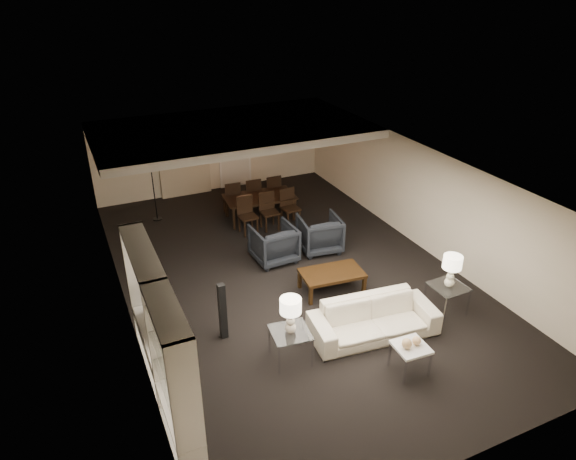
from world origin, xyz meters
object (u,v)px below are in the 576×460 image
at_px(sofa, 374,319).
at_px(floor_speaker, 223,311).
at_px(chair_nl, 248,216).
at_px(chair_nm, 270,212).
at_px(vase_amber, 163,333).
at_px(table_lamp_left, 291,316).
at_px(chair_nr, 290,208).
at_px(coffee_table, 332,281).
at_px(side_table_left, 290,346).
at_px(pendant_light, 243,146).
at_px(table_lamp_right, 451,271).
at_px(armchair_left, 274,243).
at_px(floor_lamp, 154,190).
at_px(armchair_right, 320,234).
at_px(chair_fm, 252,194).
at_px(chair_fl, 231,197).
at_px(vase_blue, 176,385).
at_px(side_table_right, 446,299).
at_px(television, 151,312).
at_px(dining_table, 260,208).
at_px(chair_fr, 271,191).
at_px(marble_table, 409,359).

xyz_separation_m(sofa, floor_speaker, (-2.56, 1.08, 0.23)).
xyz_separation_m(chair_nl, chair_nm, (0.60, 0.00, 0.00)).
distance_m(vase_amber, chair_nl, 6.33).
relative_size(table_lamp_left, chair_nr, 0.68).
bearing_deg(coffee_table, side_table_left, -136.74).
bearing_deg(pendant_light, vase_amber, -118.71).
bearing_deg(table_lamp_right, floor_speaker, 165.71).
distance_m(pendant_light, armchair_left, 3.19).
height_order(vase_amber, floor_lamp, floor_lamp).
height_order(pendant_light, floor_speaker, pendant_light).
distance_m(armchair_right, chair_fm, 2.93).
relative_size(sofa, chair_fl, 2.41).
xyz_separation_m(coffee_table, chair_nl, (-0.65, 3.25, 0.26)).
bearing_deg(chair_nm, vase_blue, -123.26).
bearing_deg(floor_lamp, pendant_light, -13.14).
distance_m(side_table_right, chair_nr, 4.99).
bearing_deg(armchair_right, chair_nl, -43.21).
relative_size(armchair_right, side_table_right, 1.49).
relative_size(pendant_light, sofa, 0.22).
bearing_deg(chair_fm, armchair_left, 80.92).
distance_m(side_table_right, table_lamp_left, 3.46).
bearing_deg(vase_blue, floor_speaker, 58.21).
relative_size(pendant_light, floor_lamp, 0.30).
relative_size(side_table_left, television, 0.61).
distance_m(pendant_light, coffee_table, 4.82).
distance_m(armchair_left, side_table_left, 3.48).
relative_size(pendant_light, vase_amber, 3.22).
xyz_separation_m(table_lamp_left, vase_amber, (-2.16, -0.48, 0.70)).
height_order(side_table_right, table_lamp_left, table_lamp_left).
bearing_deg(television, coffee_table, -79.81).
relative_size(vase_amber, chair_fl, 0.16).
distance_m(coffee_table, chair_fl, 4.60).
xyz_separation_m(vase_blue, dining_table, (3.81, 6.52, -0.82)).
bearing_deg(dining_table, vase_amber, -118.04).
distance_m(pendant_light, sofa, 6.31).
height_order(table_lamp_left, vase_blue, table_lamp_left).
relative_size(television, dining_table, 0.57).
relative_size(side_table_right, floor_speaker, 0.56).
xyz_separation_m(armchair_right, side_table_right, (1.10, -3.30, -0.14)).
distance_m(floor_speaker, dining_table, 5.08).
relative_size(television, chair_fr, 1.09).
relative_size(side_table_left, marble_table, 1.20).
xyz_separation_m(table_lamp_left, chair_nl, (1.05, 4.85, -0.45)).
distance_m(floor_speaker, floor_lamp, 5.59).
relative_size(table_lamp_left, vase_amber, 4.15).
xyz_separation_m(coffee_table, armchair_right, (0.60, 1.70, 0.21)).
bearing_deg(side_table_right, chair_fr, 100.62).
relative_size(vase_blue, chair_nl, 0.19).
xyz_separation_m(pendant_light, television, (-3.58, -5.20, -0.86)).
relative_size(television, vase_blue, 5.85).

